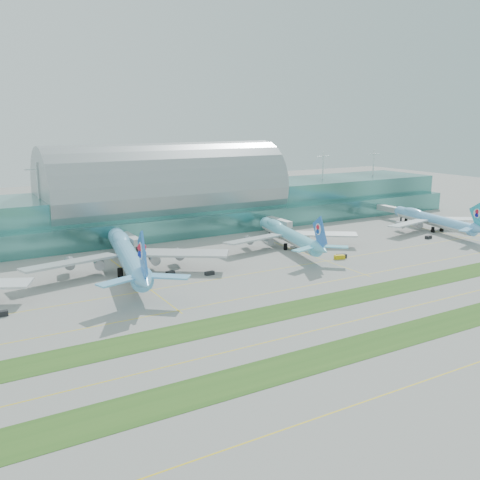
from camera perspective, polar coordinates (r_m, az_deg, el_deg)
ground at (r=165.10m, az=9.69°, el=-6.74°), size 700.00×700.00×0.00m
terminal at (r=270.32m, az=-7.89°, el=4.10°), size 340.00×69.10×36.00m
grass_strip_near at (r=146.25m, az=16.79°, el=-9.73°), size 420.00×12.00×0.08m
grass_strip_far at (r=166.54m, az=9.25°, el=-6.53°), size 420.00×12.00×0.08m
taxiline_a at (r=134.78m, az=23.10°, el=-12.26°), size 420.00×0.35×0.01m
taxiline_b at (r=155.34m, az=13.01°, el=-8.16°), size 420.00×0.35×0.01m
taxiline_c at (r=178.49m, az=5.99°, el=-5.11°), size 420.00×0.35×0.01m
taxiline_d at (r=195.85m, az=2.21°, el=-3.41°), size 420.00×0.35×0.01m
airliner_b at (r=197.02m, az=-11.94°, el=-1.45°), size 72.43×83.22×23.03m
airliner_c at (r=232.22m, az=5.15°, el=0.65°), size 60.03×69.13×19.20m
airliner_d at (r=283.29m, az=19.86°, el=2.10°), size 58.42×67.04×18.53m
gse_b at (r=167.19m, az=-24.01°, el=-7.18°), size 3.05×1.72×1.53m
gse_c at (r=193.15m, az=-7.44°, el=-3.52°), size 3.37×2.41×1.47m
gse_d at (r=192.04m, az=-3.27°, el=-3.56°), size 3.51×1.78×1.28m
gse_e at (r=216.65m, az=10.56°, el=-1.80°), size 4.46×2.93×1.65m
gse_f at (r=218.62m, az=10.78°, el=-1.69°), size 4.39×2.96×1.59m
gse_g at (r=264.17m, az=19.46°, el=0.30°), size 3.63×2.32×1.49m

